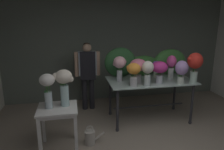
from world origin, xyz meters
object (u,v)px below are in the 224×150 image
at_px(vase_lilac_dahlias, 181,70).
at_px(vase_scarlet_ranunculus, 195,64).
at_px(display_table_glass, 150,86).
at_px(vase_white_roses_tall, 47,87).
at_px(vase_fuchsia_hydrangea, 171,65).
at_px(vase_blush_peonies, 120,65).
at_px(vase_violet_tulips, 156,68).
at_px(vase_rosy_anemones, 138,67).
at_px(florist, 88,69).
at_px(vase_ivory_freesia, 148,71).
at_px(vase_magenta_carnations, 160,69).
at_px(vase_sunset_snapdragons, 134,72).
at_px(side_table_white, 58,114).
at_px(watering_can, 90,137).
at_px(vase_cream_lisianthus_tall, 64,83).

height_order(vase_lilac_dahlias, vase_scarlet_ranunculus, vase_scarlet_ranunculus).
height_order(display_table_glass, vase_white_roses_tall, vase_white_roses_tall).
relative_size(vase_lilac_dahlias, vase_fuchsia_hydrangea, 0.94).
height_order(display_table_glass, vase_blush_peonies, vase_blush_peonies).
bearing_deg(vase_violet_tulips, vase_rosy_anemones, -153.39).
bearing_deg(florist, display_table_glass, -33.28).
bearing_deg(vase_violet_tulips, vase_white_roses_tall, -157.91).
bearing_deg(vase_fuchsia_hydrangea, vase_ivory_freesia, -149.04).
xyz_separation_m(display_table_glass, vase_ivory_freesia, (-0.20, -0.35, 0.42)).
relative_size(florist, vase_blush_peonies, 3.12).
distance_m(vase_violet_tulips, vase_fuchsia_hydrangea, 0.31).
height_order(vase_magenta_carnations, vase_scarlet_ranunculus, vase_scarlet_ranunculus).
bearing_deg(vase_sunset_snapdragons, florist, 123.37).
bearing_deg(vase_fuchsia_hydrangea, vase_lilac_dahlias, -89.40).
distance_m(side_table_white, vase_fuchsia_hydrangea, 2.46).
bearing_deg(vase_magenta_carnations, vase_white_roses_tall, -166.94).
height_order(florist, vase_rosy_anemones, florist).
xyz_separation_m(florist, vase_magenta_carnations, (1.29, -1.03, 0.19)).
distance_m(florist, vase_lilac_dahlias, 2.04).
distance_m(vase_rosy_anemones, vase_scarlet_ranunculus, 1.07).
xyz_separation_m(vase_violet_tulips, vase_scarlet_ranunculus, (0.56, -0.49, 0.16)).
bearing_deg(watering_can, vase_rosy_anemones, 30.86).
xyz_separation_m(vase_magenta_carnations, vase_rosy_anemones, (-0.38, 0.15, 0.03)).
relative_size(side_table_white, vase_sunset_snapdragons, 1.65).
bearing_deg(vase_magenta_carnations, vase_ivory_freesia, -158.94).
xyz_separation_m(vase_scarlet_ranunculus, watering_can, (-2.06, -0.35, -1.12)).
distance_m(vase_lilac_dahlias, watering_can, 2.07).
distance_m(side_table_white, vase_blush_peonies, 1.50).
height_order(vase_magenta_carnations, vase_blush_peonies, vase_blush_peonies).
height_order(vase_sunset_snapdragons, vase_white_roses_tall, vase_sunset_snapdragons).
bearing_deg(vase_ivory_freesia, vase_blush_peonies, 139.63).
xyz_separation_m(side_table_white, vase_scarlet_ranunculus, (2.56, 0.37, 0.63)).
bearing_deg(vase_cream_lisianthus_tall, display_table_glass, 21.22).
height_order(vase_blush_peonies, vase_ivory_freesia, vase_blush_peonies).
bearing_deg(vase_lilac_dahlias, vase_scarlet_ranunculus, 4.76).
distance_m(vase_blush_peonies, vase_scarlet_ranunculus, 1.43).
xyz_separation_m(display_table_glass, vase_lilac_dahlias, (0.47, -0.36, 0.41)).
relative_size(florist, vase_scarlet_ranunculus, 2.67).
bearing_deg(vase_white_roses_tall, watering_can, 1.45).
relative_size(vase_rosy_anemones, vase_blush_peonies, 0.92).
height_order(vase_fuchsia_hydrangea, watering_can, vase_fuchsia_hydrangea).
distance_m(display_table_glass, vase_lilac_dahlias, 0.72).
bearing_deg(vase_violet_tulips, florist, 155.24).
height_order(vase_cream_lisianthus_tall, watering_can, vase_cream_lisianthus_tall).
bearing_deg(vase_scarlet_ranunculus, vase_ivory_freesia, -179.37).
relative_size(vase_sunset_snapdragons, watering_can, 1.24).
bearing_deg(vase_magenta_carnations, vase_violet_tulips, 75.88).
bearing_deg(display_table_glass, vase_ivory_freesia, -119.01).
distance_m(vase_rosy_anemones, vase_fuchsia_hydrangea, 0.77).
distance_m(vase_white_roses_tall, watering_can, 1.14).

